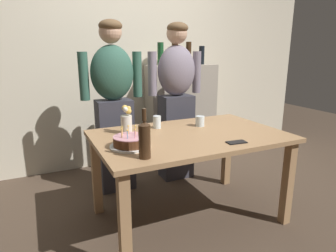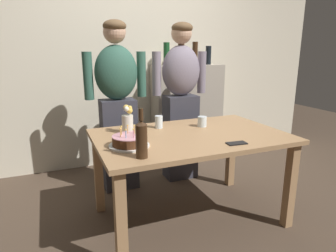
% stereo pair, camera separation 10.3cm
% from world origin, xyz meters
% --- Properties ---
extents(ground_plane, '(10.00, 10.00, 0.00)m').
position_xyz_m(ground_plane, '(0.00, 0.00, 0.00)').
color(ground_plane, '#47382B').
extents(back_wall, '(5.20, 0.10, 2.60)m').
position_xyz_m(back_wall, '(0.00, 1.55, 1.30)').
color(back_wall, beige).
rests_on(back_wall, ground_plane).
extents(dining_table, '(1.50, 0.96, 0.74)m').
position_xyz_m(dining_table, '(0.00, 0.00, 0.64)').
color(dining_table, '#A37A51').
rests_on(dining_table, ground_plane).
extents(birthday_cake, '(0.28, 0.28, 0.14)m').
position_xyz_m(birthday_cake, '(-0.53, -0.11, 0.78)').
color(birthday_cake, white).
rests_on(birthday_cake, dining_table).
extents(water_glass_near, '(0.08, 0.08, 0.09)m').
position_xyz_m(water_glass_near, '(0.20, 0.18, 0.78)').
color(water_glass_near, silver).
rests_on(water_glass_near, dining_table).
extents(water_glass_far, '(0.07, 0.07, 0.11)m').
position_xyz_m(water_glass_far, '(-0.16, 0.28, 0.79)').
color(water_glass_far, silver).
rests_on(water_glass_far, dining_table).
extents(wine_bottle, '(0.07, 0.07, 0.31)m').
position_xyz_m(wine_bottle, '(-0.52, -0.35, 0.87)').
color(wine_bottle, '#382314').
rests_on(wine_bottle, dining_table).
extents(cell_phone, '(0.15, 0.08, 0.01)m').
position_xyz_m(cell_phone, '(0.20, -0.34, 0.74)').
color(cell_phone, black).
rests_on(cell_phone, dining_table).
extents(flower_vase, '(0.09, 0.10, 0.23)m').
position_xyz_m(flower_vase, '(-0.45, 0.23, 0.84)').
color(flower_vase, silver).
rests_on(flower_vase, dining_table).
extents(person_man_bearded, '(0.61, 0.27, 1.66)m').
position_xyz_m(person_man_bearded, '(-0.40, 0.80, 0.87)').
color(person_man_bearded, '#33333D').
rests_on(person_man_bearded, ground_plane).
extents(person_woman_cardigan, '(0.61, 0.27, 1.66)m').
position_xyz_m(person_woman_cardigan, '(0.28, 0.80, 0.87)').
color(person_woman_cardigan, '#33333D').
rests_on(person_woman_cardigan, ground_plane).
extents(shelf_cabinet, '(0.90, 0.30, 1.48)m').
position_xyz_m(shelf_cabinet, '(0.62, 1.33, 0.62)').
color(shelf_cabinet, '#9E9384').
rests_on(shelf_cabinet, ground_plane).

